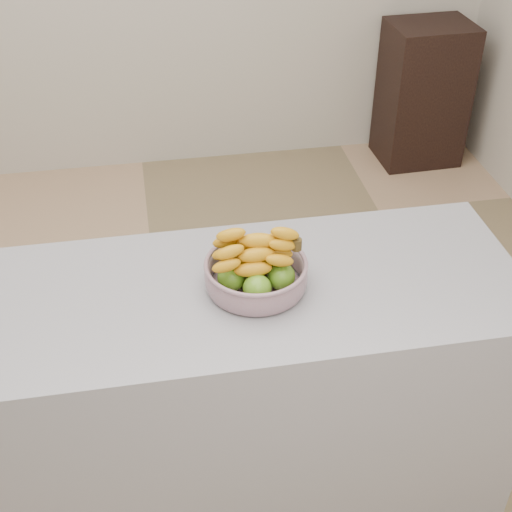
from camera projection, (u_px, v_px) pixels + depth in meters
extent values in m
plane|color=tan|center=(167.00, 415.00, 2.70)|extent=(4.00, 4.00, 0.00)
cube|color=gray|center=(166.00, 414.00, 2.12)|extent=(2.00, 0.60, 0.90)
cube|color=black|center=(423.00, 94.00, 4.10)|extent=(0.46, 0.38, 0.81)
cylinder|color=#8E9DAB|center=(256.00, 285.00, 1.89)|extent=(0.23, 0.23, 0.01)
torus|color=#8E9DAB|center=(256.00, 264.00, 1.85)|extent=(0.27, 0.27, 0.01)
sphere|color=#4D8316|center=(257.00, 288.00, 1.81)|extent=(0.07, 0.07, 0.07)
sphere|color=#4D8316|center=(281.00, 276.00, 1.85)|extent=(0.07, 0.07, 0.07)
sphere|color=#4D8316|center=(270.00, 259.00, 1.91)|extent=(0.07, 0.07, 0.07)
sphere|color=#4D8316|center=(240.00, 260.00, 1.91)|extent=(0.07, 0.07, 0.07)
sphere|color=#4D8316|center=(232.00, 278.00, 1.84)|extent=(0.07, 0.07, 0.07)
ellipsoid|color=#FFA815|center=(253.00, 269.00, 1.80)|extent=(0.17, 0.04, 0.04)
ellipsoid|color=#FFA815|center=(253.00, 259.00, 1.84)|extent=(0.18, 0.06, 0.04)
ellipsoid|color=#FFA815|center=(252.00, 249.00, 1.87)|extent=(0.18, 0.08, 0.04)
ellipsoid|color=#FFA815|center=(256.00, 255.00, 1.80)|extent=(0.17, 0.05, 0.04)
ellipsoid|color=#FFA815|center=(256.00, 244.00, 1.84)|extent=(0.18, 0.09, 0.04)
ellipsoid|color=#FFA815|center=(258.00, 241.00, 1.80)|extent=(0.18, 0.06, 0.04)
cylinder|color=#433415|center=(297.00, 244.00, 1.81)|extent=(0.03, 0.03, 0.03)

